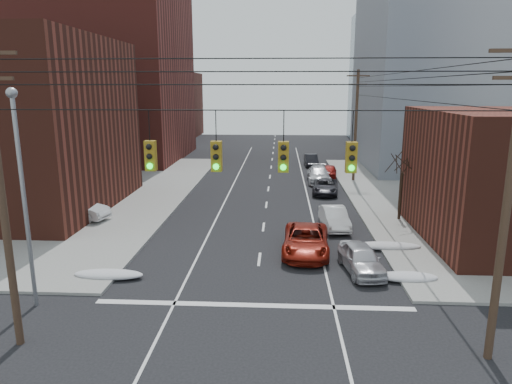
# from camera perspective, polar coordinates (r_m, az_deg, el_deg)

# --- Properties ---
(building_brick_tall) EXTENTS (24.00, 20.00, 30.00)m
(building_brick_tall) POSITION_cam_1_polar(r_m,az_deg,el_deg) (65.10, -20.54, 17.18)
(building_brick_tall) COLOR maroon
(building_brick_tall) RESTS_ON ground
(building_brick_far) EXTENTS (22.00, 18.00, 12.00)m
(building_brick_far) POSITION_cam_1_polar(r_m,az_deg,el_deg) (90.04, -14.66, 10.44)
(building_brick_far) COLOR #502118
(building_brick_far) RESTS_ON ground
(building_office) EXTENTS (22.00, 20.00, 25.00)m
(building_office) POSITION_cam_1_polar(r_m,az_deg,el_deg) (59.66, 24.48, 14.90)
(building_office) COLOR gray
(building_office) RESTS_ON ground
(building_glass) EXTENTS (20.00, 18.00, 22.00)m
(building_glass) POSITION_cam_1_polar(r_m,az_deg,el_deg) (84.96, 19.29, 13.39)
(building_glass) COLOR gray
(building_glass) RESTS_ON ground
(utility_pole_left) EXTENTS (2.20, 0.28, 11.00)m
(utility_pole_left) POSITION_cam_1_polar(r_m,az_deg,el_deg) (17.99, -29.25, -0.04)
(utility_pole_left) COLOR #473323
(utility_pole_left) RESTS_ON ground
(utility_pole_right) EXTENTS (2.20, 0.28, 11.00)m
(utility_pole_right) POSITION_cam_1_polar(r_m,az_deg,el_deg) (16.91, 28.94, -0.74)
(utility_pole_right) COLOR #473323
(utility_pole_right) RESTS_ON ground
(utility_pole_far) EXTENTS (2.20, 0.28, 11.00)m
(utility_pole_far) POSITION_cam_1_polar(r_m,az_deg,el_deg) (46.52, 12.38, 8.31)
(utility_pole_far) COLOR #473323
(utility_pole_far) RESTS_ON ground
(traffic_signals) EXTENTS (17.00, 0.42, 2.02)m
(traffic_signals) POSITION_cam_1_polar(r_m,az_deg,el_deg) (14.96, -0.80, 4.70)
(traffic_signals) COLOR black
(traffic_signals) RESTS_ON ground
(street_light) EXTENTS (0.44, 0.44, 9.32)m
(street_light) POSITION_cam_1_polar(r_m,az_deg,el_deg) (21.06, -27.21, 1.18)
(street_light) COLOR gray
(street_light) RESTS_ON ground
(bare_tree) EXTENTS (2.09, 2.20, 4.93)m
(bare_tree) POSITION_cam_1_polar(r_m,az_deg,el_deg) (33.64, 17.64, 0.34)
(bare_tree) COLOR black
(bare_tree) RESTS_ON ground
(snow_nw) EXTENTS (3.50, 1.08, 0.42)m
(snow_nw) POSITION_cam_1_polar(r_m,az_deg,el_deg) (24.24, -17.96, -9.77)
(snow_nw) COLOR silver
(snow_nw) RESTS_ON ground
(snow_ne) EXTENTS (3.00, 1.08, 0.42)m
(snow_ne) POSITION_cam_1_polar(r_m,az_deg,el_deg) (24.00, 18.35, -10.04)
(snow_ne) COLOR silver
(snow_ne) RESTS_ON ground
(snow_east_far) EXTENTS (4.00, 1.08, 0.42)m
(snow_east_far) POSITION_cam_1_polar(r_m,az_deg,el_deg) (28.07, 15.99, -6.49)
(snow_east_far) COLOR silver
(snow_east_far) RESTS_ON ground
(red_pickup) EXTENTS (2.91, 5.71, 1.54)m
(red_pickup) POSITION_cam_1_polar(r_m,az_deg,el_deg) (26.40, 6.26, -6.01)
(red_pickup) COLOR maroon
(red_pickup) RESTS_ON ground
(parked_car_a) EXTENTS (2.25, 4.38, 1.43)m
(parked_car_a) POSITION_cam_1_polar(r_m,az_deg,el_deg) (24.30, 13.01, -8.12)
(parked_car_a) COLOR silver
(parked_car_a) RESTS_ON ground
(parked_car_b) EXTENTS (1.85, 4.40, 1.41)m
(parked_car_b) POSITION_cam_1_polar(r_m,az_deg,el_deg) (31.30, 9.78, -3.20)
(parked_car_b) COLOR silver
(parked_car_b) RESTS_ON ground
(parked_car_c) EXTENTS (2.68, 4.90, 1.30)m
(parked_car_c) POSITION_cam_1_polar(r_m,az_deg,el_deg) (41.23, 8.66, 0.68)
(parked_car_c) COLOR black
(parked_car_c) RESTS_ON ground
(parked_car_d) EXTENTS (2.22, 5.39, 1.56)m
(parked_car_d) POSITION_cam_1_polar(r_m,az_deg,el_deg) (46.11, 7.83, 2.17)
(parked_car_d) COLOR #B4B5BA
(parked_car_d) RESTS_ON ground
(parked_car_e) EXTENTS (1.95, 3.85, 1.26)m
(parked_car_e) POSITION_cam_1_polar(r_m,az_deg,el_deg) (49.01, 9.16, 2.58)
(parked_car_e) COLOR maroon
(parked_car_e) RESTS_ON ground
(parked_car_f) EXTENTS (1.61, 4.25, 1.38)m
(parked_car_f) POSITION_cam_1_polar(r_m,az_deg,el_deg) (55.72, 6.89, 3.96)
(parked_car_f) COLOR black
(parked_car_f) RESTS_ON ground
(lot_car_a) EXTENTS (4.81, 2.64, 1.50)m
(lot_car_a) POSITION_cam_1_polar(r_m,az_deg,el_deg) (34.75, -21.37, -1.97)
(lot_car_a) COLOR silver
(lot_car_a) RESTS_ON sidewalk_nw
(lot_car_b) EXTENTS (5.65, 4.08, 1.43)m
(lot_car_b) POSITION_cam_1_polar(r_m,az_deg,el_deg) (42.00, -18.85, 0.64)
(lot_car_b) COLOR #A2A1A6
(lot_car_b) RESTS_ON sidewalk_nw
(lot_car_c) EXTENTS (5.03, 2.68, 1.39)m
(lot_car_c) POSITION_cam_1_polar(r_m,az_deg,el_deg) (37.38, -25.41, -1.42)
(lot_car_c) COLOR black
(lot_car_c) RESTS_ON sidewalk_nw
(lot_car_d) EXTENTS (4.34, 2.51, 1.39)m
(lot_car_d) POSITION_cam_1_polar(r_m,az_deg,el_deg) (41.56, -21.51, 0.28)
(lot_car_d) COLOR #B9B8BD
(lot_car_d) RESTS_ON sidewalk_nw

